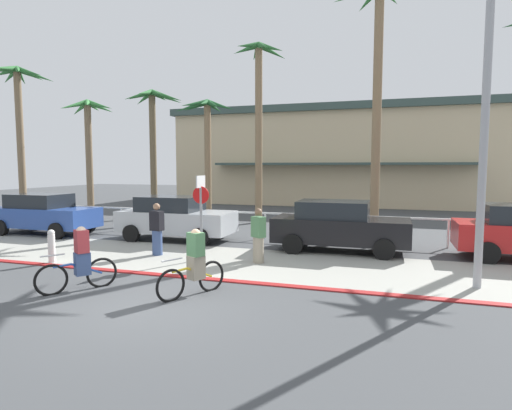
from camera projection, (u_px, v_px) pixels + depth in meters
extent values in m
plane|color=#424447|center=(275.00, 233.00, 18.18)|extent=(80.00, 80.00, 0.00)
cube|color=#9E9E93|center=(224.00, 261.00, 12.67)|extent=(44.00, 4.00, 0.02)
cube|color=maroon|center=(195.00, 278.00, 10.78)|extent=(44.00, 0.24, 0.03)
cube|color=beige|center=(347.00, 160.00, 34.27)|extent=(24.73, 11.35, 6.64)
cube|color=#384C47|center=(348.00, 115.00, 33.95)|extent=(25.33, 11.95, 0.50)
cube|color=#384C47|center=(337.00, 164.00, 28.44)|extent=(17.31, 1.20, 0.16)
cylinder|color=white|center=(265.00, 213.00, 16.66)|extent=(22.07, 0.08, 0.08)
cylinder|color=white|center=(42.00, 216.00, 20.06)|extent=(0.08, 0.08, 1.00)
cylinder|color=white|center=(80.00, 218.00, 19.39)|extent=(0.08, 0.08, 1.00)
cylinder|color=white|center=(121.00, 219.00, 18.72)|extent=(0.08, 0.08, 1.00)
cylinder|color=white|center=(166.00, 221.00, 18.05)|extent=(0.08, 0.08, 1.00)
cylinder|color=white|center=(213.00, 223.00, 17.38)|extent=(0.08, 0.08, 1.00)
cylinder|color=white|center=(265.00, 226.00, 16.71)|extent=(0.08, 0.08, 1.00)
cylinder|color=white|center=(321.00, 228.00, 16.04)|extent=(0.08, 0.08, 1.00)
cylinder|color=white|center=(382.00, 231.00, 15.37)|extent=(0.08, 0.08, 1.00)
cylinder|color=white|center=(448.00, 234.00, 14.70)|extent=(0.08, 0.08, 1.00)
cylinder|color=gray|center=(201.00, 224.00, 12.73)|extent=(0.08, 0.08, 2.20)
cube|color=white|center=(201.00, 182.00, 12.61)|extent=(0.04, 0.56, 0.36)
cylinder|color=red|center=(201.00, 195.00, 12.65)|extent=(0.52, 0.03, 0.52)
cylinder|color=white|center=(52.00, 249.00, 12.40)|extent=(0.20, 0.20, 0.85)
sphere|color=white|center=(51.00, 233.00, 12.36)|extent=(0.20, 0.20, 0.20)
cylinder|color=#9EA0A5|center=(485.00, 126.00, 9.55)|extent=(0.18, 0.18, 7.50)
cylinder|color=#756047|center=(21.00, 145.00, 22.42)|extent=(0.36, 0.36, 7.88)
cone|color=#2D6B33|center=(29.00, 72.00, 21.84)|extent=(1.64, 0.32, 0.73)
cone|color=#2D6B33|center=(36.00, 75.00, 22.41)|extent=(1.61, 1.42, 0.83)
cone|color=#2D6B33|center=(31.00, 75.00, 22.75)|extent=(0.59, 1.63, 0.63)
cone|color=#2D6B33|center=(21.00, 77.00, 22.73)|extent=(1.00, 1.42, 0.84)
cone|color=#2D6B33|center=(10.00, 76.00, 22.56)|extent=(1.69, 0.88, 0.84)
cone|color=#2D6B33|center=(5.00, 73.00, 22.05)|extent=(1.39, 0.77, 0.70)
cone|color=#2D6B33|center=(4.00, 68.00, 21.18)|extent=(0.64, 1.90, 0.65)
cone|color=#2D6B33|center=(18.00, 70.00, 21.55)|extent=(1.22, 1.09, 0.65)
cylinder|color=#756047|center=(89.00, 161.00, 23.20)|extent=(0.36, 0.36, 6.28)
cone|color=#387F3D|center=(99.00, 105.00, 22.69)|extent=(1.63, 0.32, 0.71)
cone|color=#387F3D|center=(100.00, 107.00, 23.31)|extent=(1.16, 1.34, 0.74)
cone|color=#387F3D|center=(93.00, 107.00, 23.62)|extent=(0.64, 1.51, 0.60)
cone|color=#387F3D|center=(80.00, 109.00, 23.54)|extent=(1.81, 1.09, 0.83)
cone|color=#387F3D|center=(75.00, 105.00, 22.84)|extent=(1.33, 0.86, 0.65)
cone|color=#387F3D|center=(74.00, 105.00, 22.22)|extent=(0.70, 1.78, 0.83)
cone|color=#387F3D|center=(87.00, 103.00, 22.23)|extent=(1.22, 1.41, 0.64)
cylinder|color=brown|center=(153.00, 155.00, 23.40)|extent=(0.36, 0.36, 6.86)
cone|color=#2D6B33|center=(167.00, 96.00, 22.84)|extent=(1.91, 0.32, 0.85)
cone|color=#2D6B33|center=(167.00, 98.00, 23.42)|extent=(1.53, 1.35, 0.80)
cone|color=#2D6B33|center=(159.00, 96.00, 23.63)|extent=(0.54, 1.31, 0.60)
cone|color=#2D6B33|center=(152.00, 98.00, 23.71)|extent=(0.95, 1.32, 0.71)
cone|color=#2D6B33|center=(144.00, 98.00, 23.52)|extent=(1.46, 0.79, 0.84)
cone|color=#2D6B33|center=(140.00, 96.00, 23.08)|extent=(1.39, 0.77, 0.69)
cone|color=#2D6B33|center=(138.00, 96.00, 22.58)|extent=(1.13, 1.64, 0.85)
cone|color=#2D6B33|center=(145.00, 93.00, 22.22)|extent=(0.64, 1.89, 0.68)
cone|color=#2D6B33|center=(157.00, 94.00, 22.37)|extent=(1.59, 1.41, 0.70)
cylinder|color=#846B4C|center=(208.00, 161.00, 22.87)|extent=(0.36, 0.36, 6.24)
cone|color=#235B2D|center=(221.00, 106.00, 22.38)|extent=(1.62, 0.32, 0.76)
cone|color=#235B2D|center=(219.00, 105.00, 22.84)|extent=(1.22, 1.10, 0.58)
cone|color=#235B2D|center=(214.00, 107.00, 23.22)|extent=(0.57, 1.51, 0.69)
cone|color=#235B2D|center=(206.00, 109.00, 23.44)|extent=(1.17, 1.71, 0.76)
cone|color=#235B2D|center=(196.00, 107.00, 23.14)|extent=(1.82, 0.92, 0.62)
cone|color=#235B2D|center=(191.00, 107.00, 22.58)|extent=(1.80, 0.92, 0.80)
cone|color=#235B2D|center=(194.00, 104.00, 22.06)|extent=(1.13, 1.63, 0.65)
cone|color=#235B2D|center=(204.00, 103.00, 21.95)|extent=(0.56, 1.43, 0.59)
cone|color=#235B2D|center=(212.00, 104.00, 22.08)|extent=(1.23, 1.11, 0.68)
cylinder|color=#846B4C|center=(259.00, 135.00, 21.04)|extent=(0.36, 0.36, 8.72)
cone|color=#2D6B33|center=(271.00, 48.00, 20.48)|extent=(1.32, 0.32, 0.68)
cone|color=#2D6B33|center=(273.00, 52.00, 21.29)|extent=(1.25, 1.85, 0.67)
cone|color=#2D6B33|center=(256.00, 53.00, 21.28)|extent=(0.96, 1.34, 0.73)
cone|color=#2D6B33|center=(246.00, 49.00, 20.86)|extent=(1.39, 0.32, 0.62)
cone|color=#2D6B33|center=(248.00, 46.00, 20.20)|extent=(1.00, 1.41, 0.62)
cone|color=#2D6B33|center=(263.00, 46.00, 19.86)|extent=(1.15, 1.68, 0.82)
cylinder|color=#846B4C|center=(377.00, 115.00, 16.94)|extent=(0.36, 0.36, 9.79)
cone|color=#387F3D|center=(369.00, 0.00, 17.41)|extent=(1.23, 1.81, 0.63)
cube|color=#284793|center=(45.00, 217.00, 17.68)|extent=(4.40, 1.80, 0.80)
cube|color=#1E2328|center=(40.00, 201.00, 17.70)|extent=(2.29, 1.58, 0.56)
cylinder|color=black|center=(88.00, 225.00, 18.14)|extent=(0.66, 0.22, 0.66)
cylinder|color=black|center=(57.00, 231.00, 16.44)|extent=(0.66, 0.22, 0.66)
cylinder|color=black|center=(36.00, 222.00, 19.00)|extent=(0.66, 0.22, 0.66)
cylinder|color=black|center=(1.00, 228.00, 17.29)|extent=(0.66, 0.22, 0.66)
cube|color=#B2B7BC|center=(177.00, 221.00, 16.27)|extent=(4.40, 1.80, 0.80)
cube|color=#1E2328|center=(170.00, 204.00, 16.28)|extent=(2.29, 1.58, 0.56)
cylinder|color=black|center=(220.00, 230.00, 16.73)|extent=(0.66, 0.22, 0.66)
cylinder|color=black|center=(200.00, 237.00, 15.02)|extent=(0.66, 0.22, 0.66)
cylinder|color=black|center=(157.00, 227.00, 17.58)|extent=(0.66, 0.22, 0.66)
cylinder|color=black|center=(131.00, 233.00, 15.88)|extent=(0.66, 0.22, 0.66)
cube|color=black|center=(341.00, 230.00, 14.06)|extent=(4.40, 1.80, 0.80)
cube|color=#1E2328|center=(333.00, 209.00, 14.08)|extent=(2.29, 1.58, 0.56)
cylinder|color=black|center=(385.00, 240.00, 14.52)|extent=(0.66, 0.22, 0.66)
cylinder|color=black|center=(384.00, 249.00, 12.82)|extent=(0.66, 0.22, 0.66)
cylinder|color=black|center=(304.00, 236.00, 15.38)|extent=(0.66, 0.22, 0.66)
cylinder|color=black|center=(293.00, 244.00, 13.67)|extent=(0.66, 0.22, 0.66)
cylinder|color=black|center=(476.00, 242.00, 14.00)|extent=(0.66, 0.22, 0.66)
cylinder|color=black|center=(488.00, 253.00, 12.29)|extent=(0.66, 0.22, 0.66)
torus|color=black|center=(171.00, 286.00, 8.92)|extent=(0.38, 0.67, 0.72)
torus|color=black|center=(211.00, 276.00, 9.70)|extent=(0.38, 0.67, 0.72)
cylinder|color=gold|center=(200.00, 272.00, 9.45)|extent=(0.36, 0.64, 0.35)
cylinder|color=gold|center=(180.00, 270.00, 9.07)|extent=(0.22, 0.36, 0.07)
cylinder|color=gold|center=(196.00, 270.00, 9.38)|extent=(0.05, 0.05, 0.44)
cylinder|color=silver|center=(172.00, 260.00, 8.91)|extent=(0.26, 0.46, 0.04)
cube|color=gray|center=(196.00, 267.00, 9.37)|extent=(0.40, 0.41, 0.52)
cube|color=#4C7F51|center=(196.00, 244.00, 9.32)|extent=(0.42, 0.39, 0.52)
sphere|color=#D6A884|center=(196.00, 234.00, 9.30)|extent=(0.22, 0.22, 0.22)
torus|color=black|center=(51.00, 280.00, 9.36)|extent=(0.47, 0.62, 0.72)
torus|color=black|center=(102.00, 273.00, 10.02)|extent=(0.47, 0.62, 0.72)
cylinder|color=#2851A8|center=(87.00, 269.00, 9.80)|extent=(0.44, 0.59, 0.35)
cylinder|color=#2851A8|center=(62.00, 266.00, 9.48)|extent=(0.26, 0.34, 0.07)
cylinder|color=#2851A8|center=(82.00, 266.00, 9.74)|extent=(0.05, 0.05, 0.44)
cylinder|color=silver|center=(52.00, 255.00, 9.34)|extent=(0.32, 0.43, 0.04)
cube|color=#384C7A|center=(82.00, 264.00, 9.74)|extent=(0.41, 0.42, 0.52)
cube|color=#A33338|center=(81.00, 241.00, 9.69)|extent=(0.43, 0.41, 0.52)
sphere|color=beige|center=(81.00, 231.00, 9.67)|extent=(0.22, 0.22, 0.22)
cylinder|color=gray|center=(258.00, 250.00, 12.41)|extent=(0.45, 0.45, 0.78)
cube|color=#4C7F51|center=(258.00, 227.00, 12.34)|extent=(0.48, 0.44, 0.60)
sphere|color=brown|center=(258.00, 212.00, 12.30)|extent=(0.21, 0.21, 0.21)
cylinder|color=#384C7A|center=(157.00, 243.00, 13.49)|extent=(0.37, 0.37, 0.80)
cube|color=black|center=(157.00, 221.00, 13.43)|extent=(0.44, 0.32, 0.62)
sphere|color=#9E7556|center=(156.00, 207.00, 13.38)|extent=(0.22, 0.22, 0.22)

